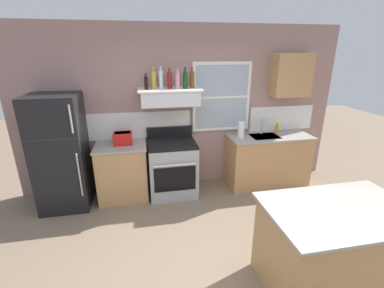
% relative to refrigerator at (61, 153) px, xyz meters
% --- Properties ---
extents(ground_plane, '(16.00, 16.00, 0.00)m').
position_rel_refrigerator_xyz_m(ground_plane, '(1.90, -1.84, -0.86)').
color(ground_plane, '#7A6651').
extents(back_wall, '(5.40, 0.11, 2.70)m').
position_rel_refrigerator_xyz_m(back_wall, '(1.93, 0.39, 0.49)').
color(back_wall, gray).
rests_on(back_wall, ground_plane).
extents(refrigerator, '(0.70, 0.72, 1.72)m').
position_rel_refrigerator_xyz_m(refrigerator, '(0.00, 0.00, 0.00)').
color(refrigerator, black).
rests_on(refrigerator, ground_plane).
extents(counter_left_of_stove, '(0.79, 0.63, 0.91)m').
position_rel_refrigerator_xyz_m(counter_left_of_stove, '(0.85, 0.06, -0.41)').
color(counter_left_of_stove, tan).
rests_on(counter_left_of_stove, ground_plane).
extents(toaster, '(0.30, 0.20, 0.19)m').
position_rel_refrigerator_xyz_m(toaster, '(0.90, 0.09, 0.15)').
color(toaster, red).
rests_on(toaster, counter_left_of_stove).
extents(stove_range, '(0.76, 0.69, 1.09)m').
position_rel_refrigerator_xyz_m(stove_range, '(1.65, 0.02, -0.40)').
color(stove_range, '#9EA0A5').
rests_on(stove_range, ground_plane).
extents(range_hood_shelf, '(0.96, 0.52, 0.24)m').
position_rel_refrigerator_xyz_m(range_hood_shelf, '(1.65, 0.12, 0.76)').
color(range_hood_shelf, silver).
extents(bottle_balsamic_dark, '(0.06, 0.06, 0.23)m').
position_rel_refrigerator_xyz_m(bottle_balsamic_dark, '(1.30, 0.09, 0.98)').
color(bottle_balsamic_dark, black).
rests_on(bottle_balsamic_dark, range_hood_shelf).
extents(bottle_champagne_gold_foil, '(0.08, 0.08, 0.32)m').
position_rel_refrigerator_xyz_m(bottle_champagne_gold_foil, '(1.42, 0.15, 1.02)').
color(bottle_champagne_gold_foil, '#B29333').
rests_on(bottle_champagne_gold_foil, range_hood_shelf).
extents(bottle_clear_tall, '(0.06, 0.06, 0.33)m').
position_rel_refrigerator_xyz_m(bottle_clear_tall, '(1.53, 0.16, 1.02)').
color(bottle_clear_tall, silver).
rests_on(bottle_clear_tall, range_hood_shelf).
extents(bottle_red_label_wine, '(0.07, 0.07, 0.30)m').
position_rel_refrigerator_xyz_m(bottle_red_label_wine, '(1.65, 0.11, 1.01)').
color(bottle_red_label_wine, maroon).
rests_on(bottle_red_label_wine, range_hood_shelf).
extents(bottle_rose_pink, '(0.07, 0.07, 0.29)m').
position_rel_refrigerator_xyz_m(bottle_rose_pink, '(1.77, 0.07, 1.00)').
color(bottle_rose_pink, '#C67F84').
rests_on(bottle_rose_pink, range_hood_shelf).
extents(bottle_dark_green_wine, '(0.07, 0.07, 0.32)m').
position_rel_refrigerator_xyz_m(bottle_dark_green_wine, '(1.89, 0.08, 1.02)').
color(bottle_dark_green_wine, '#143819').
rests_on(bottle_dark_green_wine, range_hood_shelf).
extents(bottle_amber_wine, '(0.07, 0.07, 0.31)m').
position_rel_refrigerator_xyz_m(bottle_amber_wine, '(2.00, 0.13, 1.01)').
color(bottle_amber_wine, brown).
rests_on(bottle_amber_wine, range_hood_shelf).
extents(counter_right_with_sink, '(1.43, 0.63, 0.91)m').
position_rel_refrigerator_xyz_m(counter_right_with_sink, '(3.35, 0.06, -0.40)').
color(counter_right_with_sink, tan).
rests_on(counter_right_with_sink, ground_plane).
extents(sink_faucet, '(0.03, 0.17, 0.28)m').
position_rel_refrigerator_xyz_m(sink_faucet, '(3.25, 0.16, 0.22)').
color(sink_faucet, silver).
rests_on(sink_faucet, counter_right_with_sink).
extents(paper_towel_roll, '(0.11, 0.11, 0.27)m').
position_rel_refrigerator_xyz_m(paper_towel_roll, '(2.82, 0.06, 0.18)').
color(paper_towel_roll, white).
rests_on(paper_towel_roll, counter_right_with_sink).
extents(dish_soap_bottle, '(0.06, 0.06, 0.18)m').
position_rel_refrigerator_xyz_m(dish_soap_bottle, '(3.53, 0.16, 0.14)').
color(dish_soap_bottle, orange).
rests_on(dish_soap_bottle, counter_right_with_sink).
extents(kitchen_island, '(1.40, 0.90, 0.91)m').
position_rel_refrigerator_xyz_m(kitchen_island, '(2.97, -2.15, -0.40)').
color(kitchen_island, tan).
rests_on(kitchen_island, ground_plane).
extents(upper_cabinet_right, '(0.64, 0.32, 0.70)m').
position_rel_refrigerator_xyz_m(upper_cabinet_right, '(3.70, 0.20, 1.04)').
color(upper_cabinet_right, tan).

